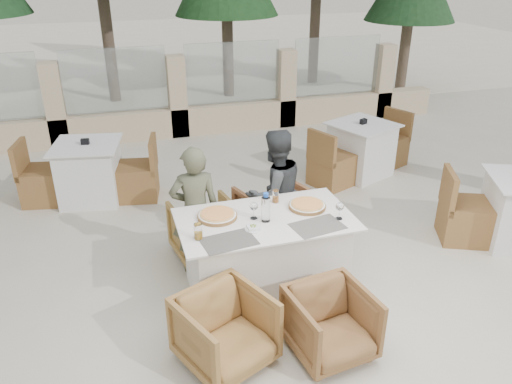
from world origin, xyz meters
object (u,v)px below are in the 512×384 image
object	(u,v)px
dining_table	(265,254)
armchair_far_right	(274,214)
water_bottle	(266,207)
armchair_near_left	(225,331)
pizza_left	(217,215)
beer_glass_right	(276,196)
diner_left	(195,211)
wine_glass_centre	(254,210)
diner_right	(275,193)
bg_table_a	(90,172)
olive_dish	(253,227)
beer_glass_left	(198,231)
bg_table_b	(361,149)
armchair_far_left	(206,231)
wine_glass_corner	(340,210)
armchair_near_right	(331,324)
pizza_right	(307,205)

from	to	relation	value
dining_table	armchair_far_right	xyz separation A→B (m)	(0.37, 0.85, -0.06)
water_bottle	armchair_near_left	size ratio (longest dim) A/B	0.42
pizza_left	beer_glass_right	bearing A→B (deg)	13.24
water_bottle	beer_glass_right	size ratio (longest dim) A/B	2.24
diner_left	pizza_left	bearing A→B (deg)	113.12
wine_glass_centre	diner_right	bearing A→B (deg)	56.27
armchair_far_right	bg_table_a	distance (m)	2.57
beer_glass_right	armchair_near_left	bearing A→B (deg)	-125.01
diner_right	bg_table_a	distance (m)	2.68
olive_dish	beer_glass_right	bearing A→B (deg)	51.26
beer_glass_left	bg_table_b	bearing A→B (deg)	40.65
olive_dish	armchair_far_left	xyz separation A→B (m)	(-0.26, 0.90, -0.49)
dining_table	pizza_left	bearing A→B (deg)	160.83
beer_glass_left	diner_left	bearing A→B (deg)	82.27
pizza_left	beer_glass_left	size ratio (longest dim) A/B	2.57
olive_dish	diner_right	distance (m)	0.93
wine_glass_corner	armchair_far_right	xyz separation A→B (m)	(-0.26, 1.04, -0.54)
olive_dish	diner_right	size ratio (longest dim) A/B	0.08
diner_right	pizza_left	bearing A→B (deg)	18.70
water_bottle	olive_dish	distance (m)	0.22
diner_left	bg_table_a	bearing A→B (deg)	-59.74
wine_glass_centre	bg_table_a	bearing A→B (deg)	120.82
armchair_near_right	armchair_near_left	bearing A→B (deg)	162.60
water_bottle	wine_glass_centre	size ratio (longest dim) A/B	1.51
armchair_near_right	armchair_far_right	bearing A→B (deg)	77.96
dining_table	armchair_far_left	world-z (taller)	dining_table
olive_dish	diner_left	bearing A→B (deg)	119.92
pizza_right	diner_right	world-z (taller)	diner_right
armchair_far_left	bg_table_b	world-z (taller)	bg_table_b
wine_glass_corner	diner_right	distance (m)	0.92
pizza_left	diner_right	size ratio (longest dim) A/B	0.26
beer_glass_left	bg_table_b	distance (m)	3.75
pizza_right	wine_glass_corner	xyz separation A→B (m)	(0.19, -0.29, 0.07)
armchair_near_left	olive_dish	bearing A→B (deg)	34.01
dining_table	olive_dish	distance (m)	0.47
wine_glass_corner	pizza_right	bearing A→B (deg)	123.92
bg_table_b	wine_glass_centre	bearing A→B (deg)	-158.08
wine_glass_corner	diner_right	size ratio (longest dim) A/B	0.13
armchair_near_left	diner_left	world-z (taller)	diner_left
beer_glass_right	bg_table_a	world-z (taller)	beer_glass_right
dining_table	bg_table_b	distance (m)	3.13
beer_glass_left	water_bottle	bearing A→B (deg)	11.78
beer_glass_left	armchair_near_right	bearing A→B (deg)	-41.80
pizza_right	diner_right	xyz separation A→B (m)	(-0.14, 0.55, -0.10)
dining_table	armchair_far_right	size ratio (longest dim) A/B	2.25
beer_glass_left	armchair_near_left	world-z (taller)	beer_glass_left
wine_glass_centre	armchair_near_left	distance (m)	1.14
wine_glass_corner	bg_table_b	size ratio (longest dim) A/B	0.11
dining_table	pizza_right	distance (m)	0.61
armchair_far_right	bg_table_a	world-z (taller)	bg_table_a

